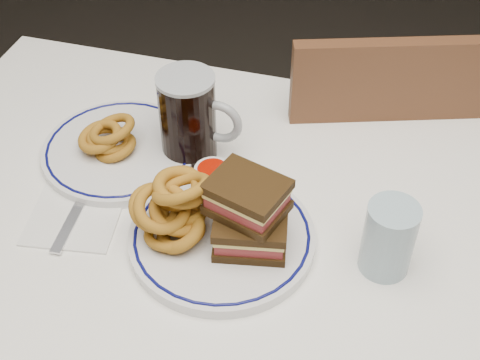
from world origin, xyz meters
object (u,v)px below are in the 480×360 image
(reuben_sandwich, at_px, (249,214))
(far_plate, at_px, (120,150))
(main_plate, at_px, (222,237))
(beer_mug, at_px, (190,117))
(chair_far, at_px, (370,173))

(reuben_sandwich, xyz_separation_m, far_plate, (-0.27, 0.15, -0.06))
(main_plate, relative_size, reuben_sandwich, 2.14)
(far_plate, bearing_deg, beer_mug, 16.39)
(main_plate, distance_m, reuben_sandwich, 0.08)
(main_plate, xyz_separation_m, reuben_sandwich, (0.04, -0.00, 0.06))
(far_plate, bearing_deg, main_plate, -32.42)
(reuben_sandwich, distance_m, beer_mug, 0.24)
(chair_far, xyz_separation_m, main_plate, (-0.19, -0.50, 0.27))
(far_plate, bearing_deg, chair_far, 40.03)
(reuben_sandwich, distance_m, far_plate, 0.32)
(main_plate, height_order, far_plate, main_plate)
(main_plate, bearing_deg, far_plate, 147.58)
(chair_far, xyz_separation_m, beer_mug, (-0.30, -0.32, 0.34))
(reuben_sandwich, relative_size, far_plate, 0.49)
(chair_far, xyz_separation_m, far_plate, (-0.42, -0.36, 0.27))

